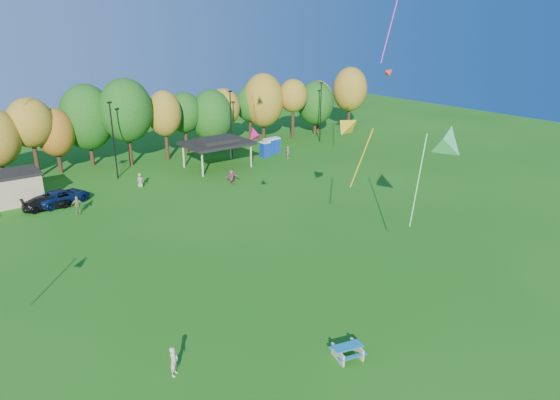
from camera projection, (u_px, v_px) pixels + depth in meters
ground at (332, 351)px, 28.40m from camera, size 160.00×160.00×0.00m
tree_line at (72, 125)px, 60.12m from camera, size 93.57×10.55×11.15m
lamp_posts at (113, 138)px, 58.01m from camera, size 64.50×0.25×9.09m
utility_building at (8, 188)px, 50.84m from camera, size 6.30×4.30×3.25m
pavilion at (217, 143)px, 63.08m from camera, size 8.20×6.20×3.77m
porta_potties at (270, 147)px, 69.85m from camera, size 3.75×2.33×2.18m
picnic_table at (348, 350)px, 27.77m from camera, size 1.99×1.78×0.74m
kite_flyer at (174, 361)px, 26.24m from camera, size 0.73×0.71×1.69m
car_c at (62, 197)px, 51.11m from camera, size 5.94×3.81×1.52m
car_d at (47, 203)px, 49.65m from camera, size 4.70×2.07×1.34m
far_person_0 at (140, 180)px, 56.07m from camera, size 0.96×0.95×1.67m
far_person_1 at (288, 153)px, 67.96m from camera, size 0.72×0.67×1.65m
far_person_2 at (77, 205)px, 48.18m from camera, size 1.16×0.68×1.86m
far_person_4 at (232, 177)px, 57.10m from camera, size 1.70×0.87×1.75m
kite_2 at (255, 133)px, 33.21m from camera, size 0.95×1.22×1.15m
kite_3 at (389, 72)px, 59.79m from camera, size 1.49×1.28×1.31m
kite_4 at (448, 138)px, 36.49m from camera, size 5.03×3.41×8.05m
kite_12 at (351, 125)px, 36.60m from camera, size 1.78×3.48×5.63m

